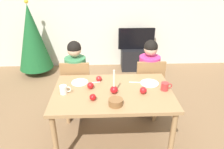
{
  "coord_description": "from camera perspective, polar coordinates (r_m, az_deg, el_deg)",
  "views": [
    {
      "loc": [
        -0.1,
        -2.16,
        2.01
      ],
      "look_at": [
        0.0,
        0.2,
        0.87
      ],
      "focal_mm": 33.94,
      "sensor_mm": 36.0,
      "label": 1
    }
  ],
  "objects": [
    {
      "name": "fork_right",
      "position": [
        2.7,
        6.52,
        -2.1
      ],
      "size": [
        0.18,
        0.03,
        0.01
      ],
      "primitive_type": "cube",
      "rotation": [
        0.0,
        0.0,
        -0.09
      ],
      "color": "silver",
      "rests_on": "dining_table"
    },
    {
      "name": "chair_left",
      "position": [
        3.17,
        -9.45,
        -2.8
      ],
      "size": [
        0.4,
        0.4,
        0.9
      ],
      "color": "olive",
      "rests_on": "ground"
    },
    {
      "name": "mug_left",
      "position": [
        2.49,
        -12.86,
        -4.0
      ],
      "size": [
        0.13,
        0.08,
        0.1
      ],
      "color": "silver",
      "rests_on": "dining_table"
    },
    {
      "name": "tv",
      "position": [
        4.7,
        6.6,
        9.56
      ],
      "size": [
        0.79,
        0.05,
        0.46
      ],
      "color": "black",
      "rests_on": "tv_stand"
    },
    {
      "name": "apple_by_right_mug",
      "position": [
        2.71,
        -3.56,
        -1.1
      ],
      "size": [
        0.07,
        0.07,
        0.07
      ],
      "primitive_type": "sphere",
      "color": "red",
      "rests_on": "dining_table"
    },
    {
      "name": "candle_centerpiece",
      "position": [
        2.43,
        0.55,
        -3.77
      ],
      "size": [
        0.09,
        0.09,
        0.29
      ],
      "color": "red",
      "rests_on": "dining_table"
    },
    {
      "name": "christmas_tree",
      "position": [
        4.7,
        -20.69,
        9.3
      ],
      "size": [
        0.7,
        0.7,
        1.55
      ],
      "color": "brown",
      "rests_on": "ground"
    },
    {
      "name": "bowl_walnuts",
      "position": [
        2.23,
        0.99,
        -7.45
      ],
      "size": [
        0.15,
        0.15,
        0.07
      ],
      "primitive_type": "cylinder",
      "color": "brown",
      "rests_on": "dining_table"
    },
    {
      "name": "plate_left",
      "position": [
        2.71,
        -8.67,
        -2.1
      ],
      "size": [
        0.21,
        0.21,
        0.01
      ],
      "primitive_type": "cylinder",
      "color": "white",
      "rests_on": "dining_table"
    },
    {
      "name": "apple_by_left_plate",
      "position": [
        2.32,
        -5.2,
        -6.12
      ],
      "size": [
        0.07,
        0.07,
        0.07
      ],
      "primitive_type": "sphere",
      "color": "#B71214",
      "rests_on": "dining_table"
    },
    {
      "name": "dining_table",
      "position": [
        2.54,
        0.2,
        -6.1
      ],
      "size": [
        1.4,
        0.9,
        0.75
      ],
      "color": "#99754C",
      "rests_on": "ground"
    },
    {
      "name": "mug_right",
      "position": [
        2.57,
        14.11,
        -3.16
      ],
      "size": [
        0.13,
        0.09,
        0.09
      ],
      "color": "#B72D2D",
      "rests_on": "dining_table"
    },
    {
      "name": "tv_stand",
      "position": [
        4.85,
        6.32,
        4.22
      ],
      "size": [
        0.64,
        0.4,
        0.48
      ],
      "primitive_type": "cube",
      "color": "black",
      "rests_on": "ground"
    },
    {
      "name": "apple_far_edge",
      "position": [
        2.46,
        8.41,
        -4.25
      ],
      "size": [
        0.08,
        0.08,
        0.08
      ],
      "primitive_type": "sphere",
      "color": "red",
      "rests_on": "dining_table"
    },
    {
      "name": "ground_plane",
      "position": [
        2.95,
        0.18,
        -17.16
      ],
      "size": [
        7.68,
        7.68,
        0.0
      ],
      "primitive_type": "plane",
      "color": "brown"
    },
    {
      "name": "apple_near_candle",
      "position": [
        2.54,
        -5.83,
        -2.99
      ],
      "size": [
        0.08,
        0.08,
        0.08
      ],
      "primitive_type": "sphere",
      "color": "#AE1417",
      "rests_on": "dining_table"
    },
    {
      "name": "fork_left",
      "position": [
        2.69,
        -5.08,
        -2.18
      ],
      "size": [
        0.18,
        0.05,
        0.01
      ],
      "primitive_type": "cube",
      "rotation": [
        0.0,
        0.0,
        0.2
      ],
      "color": "silver",
      "rests_on": "dining_table"
    },
    {
      "name": "person_right_child",
      "position": [
        3.21,
        9.73,
        -1.23
      ],
      "size": [
        0.3,
        0.3,
        1.17
      ],
      "color": "#33384C",
      "rests_on": "ground"
    },
    {
      "name": "chair_right",
      "position": [
        3.21,
        9.76,
        -2.4
      ],
      "size": [
        0.4,
        0.4,
        0.9
      ],
      "color": "olive",
      "rests_on": "ground"
    },
    {
      "name": "back_wall",
      "position": [
        4.81,
        -1.3,
        17.3
      ],
      "size": [
        6.4,
        0.1,
        2.6
      ],
      "primitive_type": "cube",
      "color": "beige",
      "rests_on": "ground"
    },
    {
      "name": "person_left_child",
      "position": [
        3.17,
        -9.46,
        -1.61
      ],
      "size": [
        0.3,
        0.3,
        1.17
      ],
      "color": "#33384C",
      "rests_on": "ground"
    },
    {
      "name": "plate_right",
      "position": [
        2.7,
        10.08,
        -2.31
      ],
      "size": [
        0.23,
        0.23,
        0.01
      ],
      "primitive_type": "cylinder",
      "color": "silver",
      "rests_on": "dining_table"
    }
  ]
}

